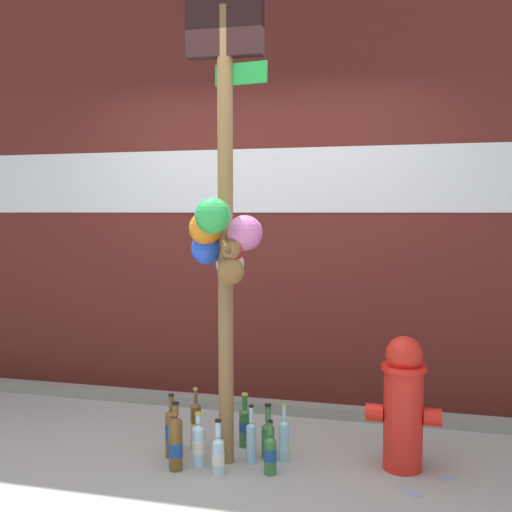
# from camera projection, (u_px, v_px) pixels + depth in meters

# --- Properties ---
(ground_plane) EXTENTS (14.00, 14.00, 0.00)m
(ground_plane) POSITION_uv_depth(u_px,v_px,m) (194.00, 487.00, 3.23)
(ground_plane) COLOR #9E9B93
(building_wall) EXTENTS (10.00, 0.21, 3.44)m
(building_wall) POSITION_uv_depth(u_px,v_px,m) (265.00, 181.00, 4.72)
(building_wall) COLOR #561E19
(building_wall) RESTS_ON ground_plane
(curb_strip) EXTENTS (8.00, 0.12, 0.08)m
(curb_strip) POSITION_uv_depth(u_px,v_px,m) (254.00, 405.00, 4.48)
(curb_strip) COLOR gray
(curb_strip) RESTS_ON ground_plane
(memorial_post) EXTENTS (0.47, 0.54, 2.71)m
(memorial_post) POSITION_uv_depth(u_px,v_px,m) (224.00, 209.00, 3.45)
(memorial_post) COLOR olive
(memorial_post) RESTS_ON ground_plane
(fire_hydrant) EXTENTS (0.42, 0.26, 0.77)m
(fire_hydrant) POSITION_uv_depth(u_px,v_px,m) (403.00, 402.00, 3.44)
(fire_hydrant) COLOR red
(fire_hydrant) RESTS_ON ground_plane
(bottle_0) EXTENTS (0.07, 0.07, 0.31)m
(bottle_0) POSITION_uv_depth(u_px,v_px,m) (218.00, 454.00, 3.40)
(bottle_0) COLOR #B2DBEA
(bottle_0) RESTS_ON ground_plane
(bottle_1) EXTENTS (0.08, 0.08, 0.31)m
(bottle_1) POSITION_uv_depth(u_px,v_px,m) (198.00, 444.00, 3.51)
(bottle_1) COLOR #B2DBEA
(bottle_1) RESTS_ON ground_plane
(bottle_2) EXTENTS (0.07, 0.07, 0.31)m
(bottle_2) POSITION_uv_depth(u_px,v_px,m) (270.00, 454.00, 3.39)
(bottle_2) COLOR #337038
(bottle_2) RESTS_ON ground_plane
(bottle_3) EXTENTS (0.08, 0.08, 0.33)m
(bottle_3) POSITION_uv_depth(u_px,v_px,m) (268.00, 437.00, 3.61)
(bottle_3) COLOR #337038
(bottle_3) RESTS_ON ground_plane
(bottle_4) EXTENTS (0.08, 0.08, 0.39)m
(bottle_4) POSITION_uv_depth(u_px,v_px,m) (176.00, 443.00, 3.44)
(bottle_4) COLOR brown
(bottle_4) RESTS_ON ground_plane
(bottle_5) EXTENTS (0.08, 0.08, 0.38)m
(bottle_5) POSITION_uv_depth(u_px,v_px,m) (171.00, 431.00, 3.63)
(bottle_5) COLOR brown
(bottle_5) RESTS_ON ground_plane
(bottle_6) EXTENTS (0.07, 0.07, 0.34)m
(bottle_6) POSITION_uv_depth(u_px,v_px,m) (245.00, 425.00, 3.79)
(bottle_6) COLOR #337038
(bottle_6) RESTS_ON ground_plane
(bottle_7) EXTENTS (0.06, 0.06, 0.35)m
(bottle_7) POSITION_uv_depth(u_px,v_px,m) (251.00, 440.00, 3.54)
(bottle_7) COLOR #93CCE0
(bottle_7) RESTS_ON ground_plane
(bottle_8) EXTENTS (0.07, 0.07, 0.39)m
(bottle_8) POSITION_uv_depth(u_px,v_px,m) (196.00, 426.00, 3.73)
(bottle_8) COLOR brown
(bottle_8) RESTS_ON ground_plane
(bottle_9) EXTENTS (0.06, 0.06, 0.34)m
(bottle_9) POSITION_uv_depth(u_px,v_px,m) (284.00, 438.00, 3.57)
(bottle_9) COLOR #93CCE0
(bottle_9) RESTS_ON ground_plane
(litter_2) EXTENTS (0.11, 0.08, 0.01)m
(litter_2) POSITION_uv_depth(u_px,v_px,m) (446.00, 478.00, 3.34)
(litter_2) COLOR #8C99B2
(litter_2) RESTS_ON ground_plane
(litter_3) EXTENTS (0.13, 0.14, 0.01)m
(litter_3) POSITION_uv_depth(u_px,v_px,m) (409.00, 491.00, 3.18)
(litter_3) COLOR #8C99B2
(litter_3) RESTS_ON ground_plane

